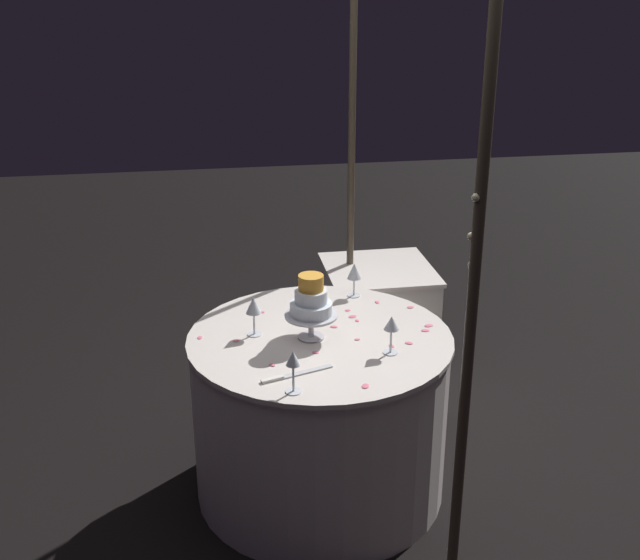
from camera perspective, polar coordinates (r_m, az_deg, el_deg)
ground_plane at (r=3.71m, az=-0.00°, el=-14.54°), size 12.00×12.00×0.00m
decorative_arch at (r=3.12m, az=5.66°, el=8.96°), size 1.84×0.06×2.39m
main_table at (r=3.50m, az=-0.00°, el=-9.59°), size 1.11×1.11×0.75m
side_table at (r=4.28m, az=4.12°, el=-3.62°), size 0.56×0.56×0.72m
tiered_cake at (r=3.24m, az=-0.65°, el=-1.64°), size 0.22×0.22×0.28m
wine_glass_0 at (r=3.67m, az=2.47°, el=0.56°), size 0.06×0.06×0.16m
wine_glass_1 at (r=3.14m, az=5.15°, el=-3.26°), size 0.06×0.06×0.16m
wine_glass_2 at (r=2.85m, az=-1.94°, el=-5.87°), size 0.06×0.06×0.17m
wine_glass_3 at (r=3.29m, az=-4.79°, el=-1.94°), size 0.06×0.06×0.17m
cake_knife at (r=3.02m, az=-1.97°, el=-6.81°), size 0.11×0.29×0.01m
rose_petal_0 at (r=3.18m, az=-0.32°, el=-5.21°), size 0.03×0.04×0.00m
rose_petal_1 at (r=3.65m, az=4.13°, el=-1.58°), size 0.03×0.02×0.00m
rose_petal_2 at (r=3.54m, az=-4.22°, el=-2.31°), size 0.02×0.03×0.00m
rose_petal_3 at (r=3.28m, az=6.40°, el=-4.51°), size 0.04×0.04×0.00m
rose_petal_4 at (r=3.34m, az=-8.61°, el=-4.10°), size 0.03×0.03×0.00m
rose_petal_5 at (r=3.40m, az=1.01°, el=-3.37°), size 0.03×0.04×0.00m
rose_petal_6 at (r=3.09m, az=-3.45°, el=-6.10°), size 0.03×0.03×0.00m
rose_petal_7 at (r=3.39m, az=7.57°, el=-3.60°), size 0.03×0.04×0.00m
rose_petal_8 at (r=3.46m, az=2.69°, el=-2.92°), size 0.03×0.02×0.00m
rose_petal_9 at (r=3.25m, az=5.16°, el=-4.74°), size 0.03×0.03×0.00m
rose_petal_10 at (r=3.61m, az=6.51°, el=-1.94°), size 0.03×0.04×0.00m
rose_petal_11 at (r=3.29m, az=-6.04°, el=-4.37°), size 0.03×0.04×0.00m
rose_petal_12 at (r=3.56m, az=2.00°, el=-2.18°), size 0.02×0.03×0.00m
rose_petal_13 at (r=3.50m, az=2.35°, el=-2.63°), size 0.04×0.04×0.00m
rose_petal_14 at (r=3.44m, az=7.82°, el=-3.25°), size 0.03×0.04×0.00m
rose_petal_15 at (r=3.70m, az=-0.98°, el=-1.17°), size 0.04×0.04×0.00m
rose_petal_16 at (r=2.95m, az=3.28°, el=-7.60°), size 0.05×0.04×0.00m
rose_petal_17 at (r=3.53m, az=-1.77°, el=-2.38°), size 0.03×0.04×0.00m
rose_petal_18 at (r=3.08m, az=-1.70°, el=-6.17°), size 0.03×0.02×0.00m
rose_petal_19 at (r=3.29m, az=2.70°, el=-4.28°), size 0.02×0.03×0.00m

